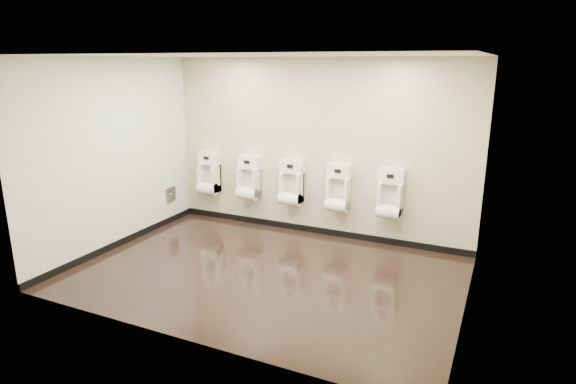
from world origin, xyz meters
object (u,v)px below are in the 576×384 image
urinal_1 (249,181)px  urinal_3 (338,191)px  urinal_4 (390,197)px  access_panel (170,194)px  urinal_0 (209,176)px  urinal_2 (291,186)px

urinal_1 → urinal_3: same height
urinal_4 → urinal_3: bearing=180.0°
access_panel → urinal_1: (1.33, 0.42, 0.29)m
urinal_0 → urinal_4: same height
urinal_2 → urinal_4: 1.61m
urinal_1 → access_panel: bearing=-162.4°
urinal_2 → urinal_3: same height
urinal_1 → urinal_4: (2.40, 0.00, 0.00)m
urinal_1 → urinal_2: (0.79, 0.00, 0.00)m
urinal_3 → urinal_1: bearing=180.0°
urinal_2 → urinal_3: 0.80m
urinal_0 → urinal_3: (2.39, 0.00, 0.00)m
urinal_2 → urinal_3: bearing=0.0°
urinal_0 → urinal_3: size_ratio=1.00×
urinal_2 → access_panel: bearing=-168.7°
urinal_1 → urinal_0: bearing=180.0°
urinal_3 → urinal_4: size_ratio=1.00×
access_panel → urinal_1: 1.42m
urinal_1 → urinal_4: same height
urinal_2 → urinal_4: (1.61, 0.00, 0.00)m
access_panel → urinal_4: 3.76m
urinal_1 → urinal_3: size_ratio=1.00×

